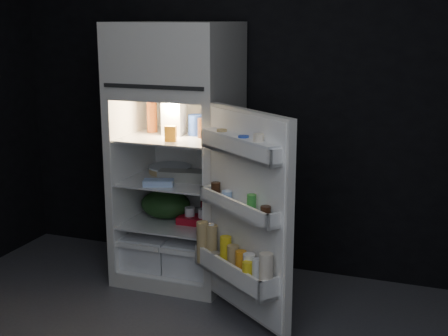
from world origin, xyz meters
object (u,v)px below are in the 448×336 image
at_px(milk_jug, 174,117).
at_px(yogurt_tray, 198,220).
at_px(refrigerator, 179,145).
at_px(egg_carton, 183,176).
at_px(fridge_door, 244,219).

xyz_separation_m(milk_jug, yogurt_tray, (0.20, -0.07, -0.69)).
bearing_deg(milk_jug, refrigerator, 17.05).
bearing_deg(egg_carton, milk_jug, 128.14).
height_order(milk_jug, yogurt_tray, milk_jug).
relative_size(milk_jug, yogurt_tray, 0.89).
bearing_deg(egg_carton, fridge_door, -50.25).
height_order(fridge_door, egg_carton, fridge_door).
height_order(egg_carton, yogurt_tray, egg_carton).
xyz_separation_m(fridge_door, milk_jug, (-0.71, 0.59, 0.47)).
height_order(refrigerator, egg_carton, refrigerator).
distance_m(fridge_door, milk_jug, 1.03).
bearing_deg(fridge_door, yogurt_tray, 134.14).
xyz_separation_m(egg_carton, yogurt_tray, (0.10, 0.02, -0.31)).
bearing_deg(egg_carton, refrigerator, 114.32).
bearing_deg(refrigerator, fridge_door, -41.67).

